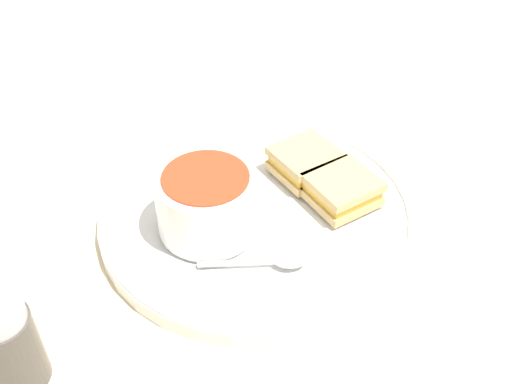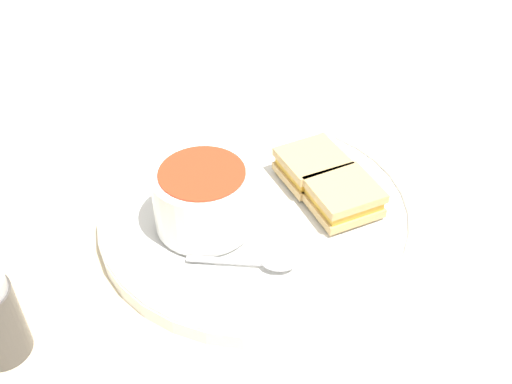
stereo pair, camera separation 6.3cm
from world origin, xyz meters
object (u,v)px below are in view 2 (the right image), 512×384
Objects in this scene: soup_bowl at (204,198)px; spoon at (271,262)px; sandwich_half_far at (312,166)px; sandwich_half_near at (344,197)px.

soup_bowl reaches higher than spoon.
spoon is 1.10× the size of sandwich_half_far.
soup_bowl is 1.05× the size of spoon.
sandwich_half_far is at bearing 70.66° from soup_bowl.
sandwich_half_far is (-0.06, 0.02, 0.00)m from sandwich_half_near.
spoon is 0.14m from sandwich_half_far.
spoon is (0.09, -0.01, -0.03)m from soup_bowl.
sandwich_half_far reaches higher than spoon.
sandwich_half_near is at bearing -23.46° from sandwich_half_far.
sandwich_half_near and sandwich_half_far have the same top height.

